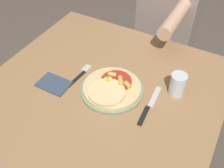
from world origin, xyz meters
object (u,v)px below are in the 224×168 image
Objects in this scene: plate at (112,90)px; pizza at (112,87)px; knife at (149,106)px; drinking_glass at (178,84)px; dining_table at (99,111)px; person_diner at (168,22)px; fork at (80,75)px.

plate is 1.09× the size of pizza.
pizza is 1.08× the size of knife.
plate is at bearing 179.30° from knife.
pizza is 0.27m from drinking_glass.
pizza reaches higher than plate.
pizza reaches higher than dining_table.
person_diner reaches higher than drinking_glass.
plate is at bearing -153.60° from drinking_glass.
pizza is 0.17m from fork.
person_diner reaches higher than fork.
pizza is at bearing 43.12° from dining_table.
dining_table is 3.82× the size of plate.
pizza is at bearing -152.72° from drinking_glass.
drinking_glass is (0.24, 0.12, 0.04)m from plate.
plate is 0.02m from pizza.
knife is at bearing -2.97° from fork.
dining_table is at bearing -168.90° from knife.
dining_table is 0.18m from fork.
pizza is at bearing -6.71° from fork.
person_diner is (-0.01, 0.72, -0.09)m from pizza.
pizza is 2.47× the size of drinking_glass.
person_diner is at bearing 90.51° from plate.
dining_table is 0.13m from plate.
pizza reaches higher than knife.
fork is at bearing -165.93° from drinking_glass.
pizza is 0.17m from knife.
dining_table is 4.51× the size of knife.
drinking_glass is (0.07, 0.12, 0.05)m from knife.
knife is (0.17, 0.00, -0.02)m from pizza.
fork is at bearing -103.11° from person_diner.
dining_table is 0.36m from drinking_glass.
drinking_glass is at bearing 26.40° from plate.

